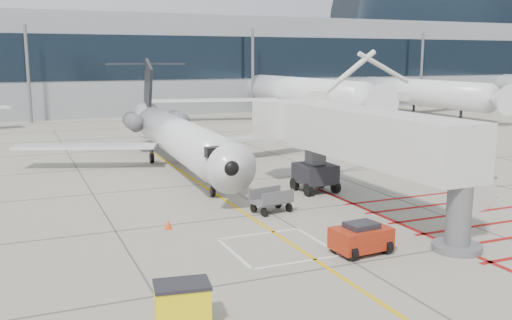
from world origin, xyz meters
name	(u,v)px	position (x,y,z in m)	size (l,w,h in m)	color
ground_plane	(307,235)	(0.00, 0.00, 0.00)	(260.00, 260.00, 0.00)	gray
regional_jet	(184,119)	(-1.26, 15.61, 3.87)	(23.40, 29.51, 7.73)	silver
jet_bridge	(373,146)	(4.63, 1.77, 3.58)	(8.49, 17.91, 7.17)	silver
pushback_tug	(361,237)	(0.88, -3.03, 0.69)	(2.37, 1.48, 1.38)	#A2260F
spill_bin	(182,305)	(-7.75, -6.50, 0.70)	(1.61, 1.08, 1.40)	yellow
baggage_cart	(271,200)	(0.10, 4.19, 0.64)	(2.03, 1.28, 1.28)	#515155
ground_power_unit	(475,193)	(10.48, 0.62, 0.85)	(2.15, 1.26, 1.70)	beige
cone_nose	(169,225)	(-5.63, 3.38, 0.23)	(0.33, 0.33, 0.45)	#E93F0C
cone_side	(254,193)	(0.51, 7.52, 0.26)	(0.37, 0.37, 0.51)	#EC580C
terminal_building	(157,64)	(10.00, 70.00, 7.00)	(180.00, 28.00, 14.00)	gray
terminal_glass_band	(181,58)	(10.00, 55.95, 8.00)	(180.00, 0.10, 6.00)	black
terminal_dome	(452,27)	(70.00, 70.00, 14.00)	(40.00, 28.00, 28.00)	black
bg_aircraft_c	(290,72)	(21.98, 46.00, 6.14)	(36.86, 40.95, 12.29)	silver
bg_aircraft_d	(408,75)	(41.13, 46.00, 5.54)	(33.21, 36.90, 11.07)	silver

